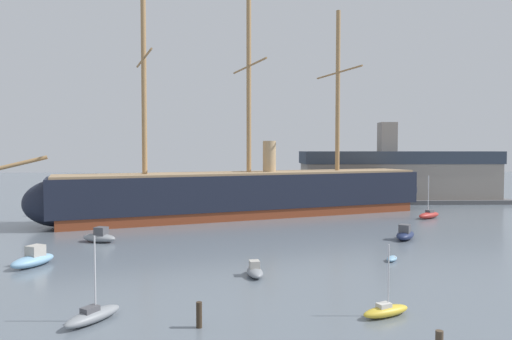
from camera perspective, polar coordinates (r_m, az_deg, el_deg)
tall_ship at (r=72.74m, az=-0.88°, el=-2.85°), size 67.43×28.99×33.76m
sailboat_foreground_left at (r=30.99m, az=-19.48°, el=-16.51°), size 3.19×4.06×5.26m
sailboat_foreground_right at (r=31.39m, az=15.71°, el=-16.32°), size 3.62×2.42×4.56m
motorboat_near_centre at (r=39.14m, az=-0.15°, el=-12.33°), size 1.63×3.15×1.27m
motorboat_mid_left at (r=46.76m, az=-25.76°, el=-9.86°), size 3.52×4.77×1.85m
dinghy_mid_right at (r=46.12m, az=16.41°, el=-10.42°), size 1.75×2.10×0.46m
motorboat_alongside_bow at (r=55.83m, az=-18.73°, el=-7.80°), size 4.46×3.01×1.73m
motorboat_alongside_stern at (r=57.15m, az=17.91°, el=-7.53°), size 3.80×4.57×1.80m
dinghy_far_left at (r=78.08m, az=-23.20°, el=-5.21°), size 2.34×2.04×0.52m
sailboat_far_right at (r=75.68m, az=20.54°, el=-5.18°), size 4.92×4.29×6.57m
dinghy_distant_centre at (r=85.10m, az=0.87°, el=-4.33°), size 2.48×3.15×0.69m
mooring_piling_left_pair at (r=28.66m, az=-7.03°, el=-17.30°), size 0.35×0.35×1.53m
dockside_warehouse_right at (r=97.62m, az=17.04°, el=-0.75°), size 41.83×12.14×15.96m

